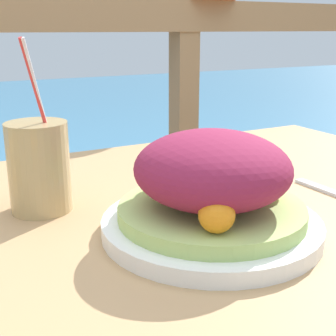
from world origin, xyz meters
TOP-DOWN VIEW (x-y plane):
  - patio_table at (0.00, 0.00)m, footprint 1.19×0.76m
  - railing_fence at (0.00, 0.73)m, footprint 2.80×0.08m
  - salad_plate at (0.02, -0.09)m, footprint 0.27×0.27m
  - drink_glass at (-0.15, 0.09)m, footprint 0.08×0.08m

SIDE VIEW (x-z plane):
  - patio_table at x=0.00m, z-range 0.27..1.00m
  - railing_fence at x=0.00m, z-range 0.23..1.29m
  - salad_plate at x=0.02m, z-range 0.73..0.86m
  - drink_glass at x=-0.15m, z-range 0.68..0.92m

